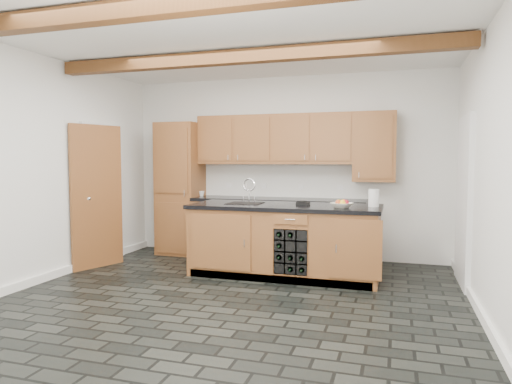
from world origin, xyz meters
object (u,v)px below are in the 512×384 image
Objects in this scene: island at (285,240)px; paper_towel at (374,198)px; kitchen_scale at (303,203)px; fruit_bowl at (342,205)px.

island is 11.40× the size of paper_towel.
island is at bearing -171.25° from kitchen_scale.
fruit_bowl is at bearing -21.41° from kitchen_scale.
paper_towel is (0.36, 0.25, 0.08)m from fruit_bowl.
fruit_bowl is at bearing -13.10° from island.
island is 1.26m from paper_towel.
paper_towel reaches higher than fruit_bowl.
paper_towel reaches higher than island.
fruit_bowl is at bearing -145.00° from paper_towel.
paper_towel is at bearing 3.34° from kitchen_scale.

